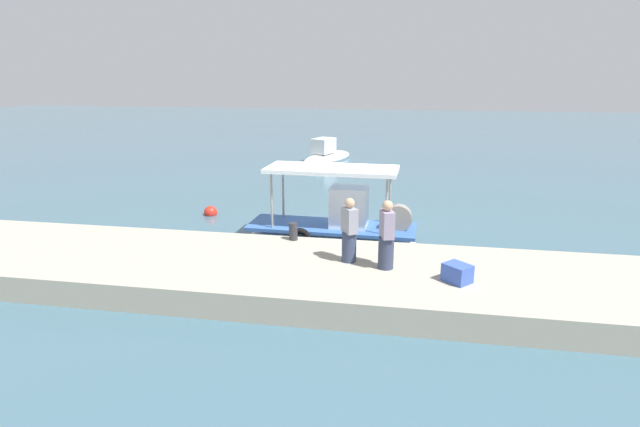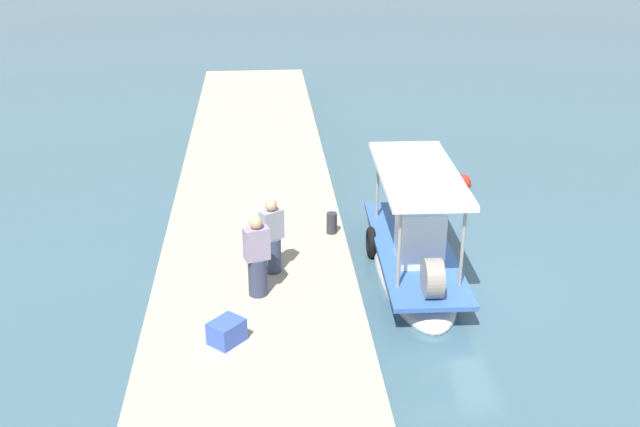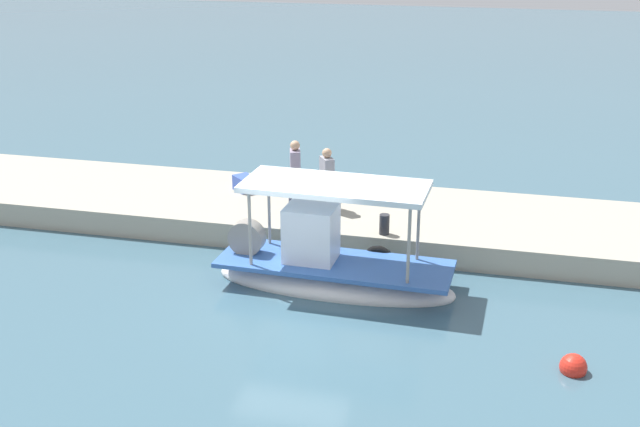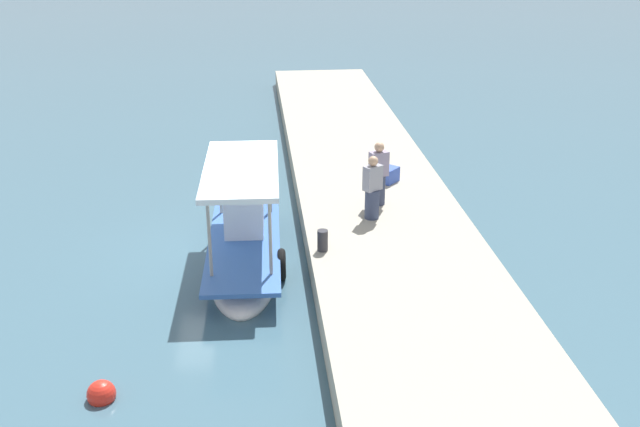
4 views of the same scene
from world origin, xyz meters
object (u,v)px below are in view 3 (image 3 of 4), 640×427
Objects in this scene: fisherman_by_crate at (295,174)px; mooring_bollard at (384,224)px; fisherman_near_bollard at (327,182)px; cargo_crate at (244,183)px; main_fishing_boat at (330,268)px; marker_buoy at (573,367)px.

fisherman_by_crate is 3.18m from mooring_bollard.
fisherman_near_bollard is 2.72m from cargo_crate.
fisherman_by_crate is at bearing -32.60° from mooring_bollard.
main_fishing_boat is 11.11× the size of mooring_bollard.
main_fishing_boat is 9.53× the size of cargo_crate.
main_fishing_boat is at bearing 62.63° from mooring_bollard.
mooring_bollard is (-0.90, -1.74, 0.45)m from main_fishing_boat.
fisherman_near_bollard is 2.83× the size of cargo_crate.
main_fishing_boat is 3.37m from fisherman_near_bollard.
cargo_crate reaches higher than marker_buoy.
cargo_crate is 1.15× the size of marker_buoy.
marker_buoy is (-6.80, 5.88, -1.29)m from fisherman_by_crate.
fisherman_near_bollard is 0.97m from fisherman_by_crate.
fisherman_near_bollard is at bearing -43.45° from marker_buoy.
marker_buoy is at bearing 134.78° from mooring_bollard.
fisherman_by_crate is at bearing -18.36° from fisherman_near_bollard.
marker_buoy is at bearing 136.55° from fisherman_near_bollard.
fisherman_by_crate reaches higher than cargo_crate.
main_fishing_boat is 10.97× the size of marker_buoy.
fisherman_by_crate is at bearing -63.09° from main_fishing_boat.
fisherman_near_bollard is at bearing -38.75° from mooring_bollard.
main_fishing_boat is at bearing -25.80° from marker_buoy.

